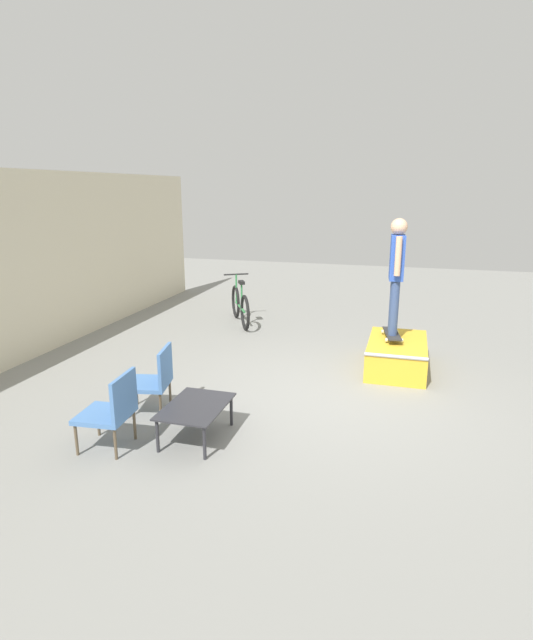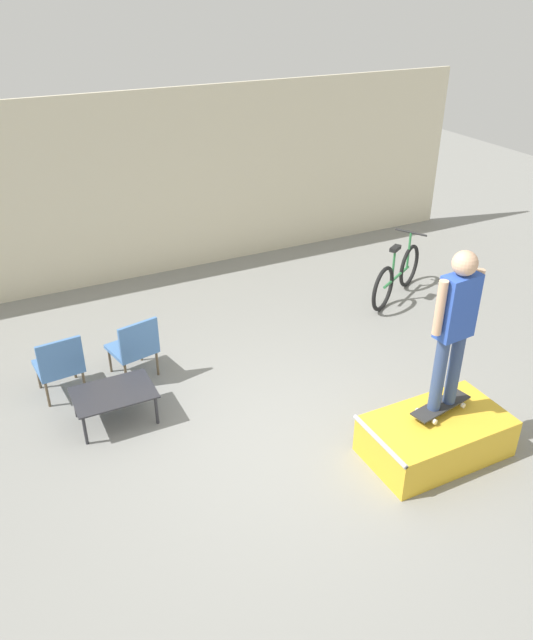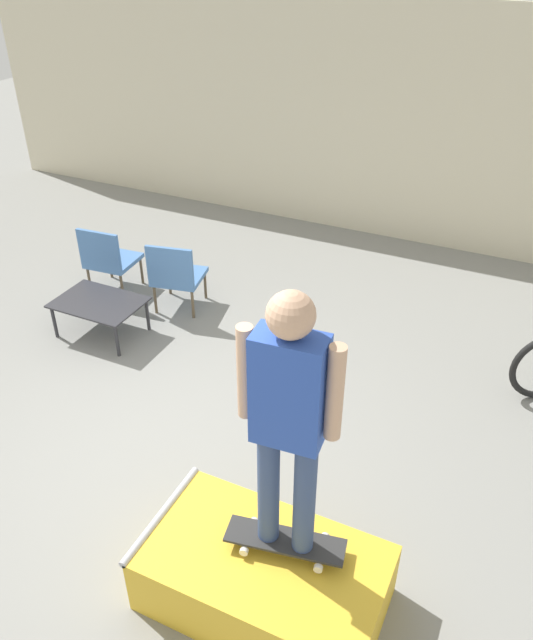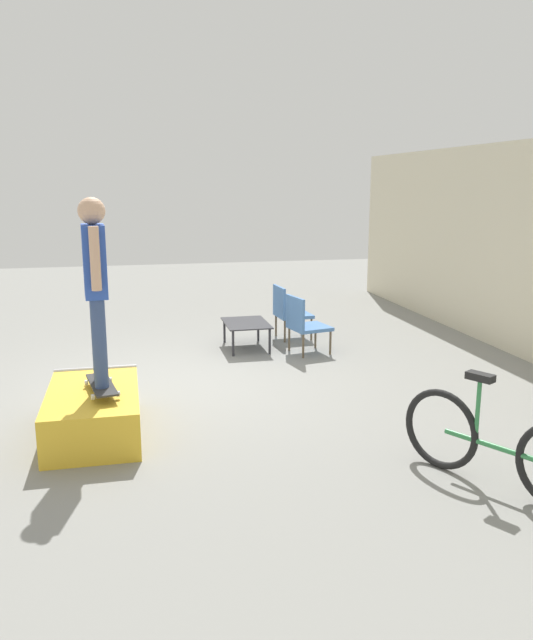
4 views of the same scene
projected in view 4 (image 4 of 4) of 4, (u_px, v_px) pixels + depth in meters
name	position (u px, v px, depth m)	size (l,w,h in m)	color
ground_plane	(172.00, 386.00, 7.58)	(24.00, 24.00, 0.00)	gray
skate_ramp_box	(94.00, 412.00, 6.08)	(1.52, 0.87, 0.47)	gold
skateboard_on_ramp	(102.00, 385.00, 5.94)	(0.76, 0.35, 0.07)	#2D2D2D
person_skater	(95.00, 276.00, 5.72)	(0.57, 0.24, 1.75)	#384C7A
coffee_table	(246.00, 325.00, 9.26)	(0.90, 0.63, 0.39)	#2D2D33
patio_chair_left	(288.00, 310.00, 9.82)	(0.56, 0.56, 0.84)	brown
patio_chair_right	(304.00, 322.00, 8.95)	(0.62, 0.62, 0.84)	brown
bicycle	(497.00, 445.00, 4.95)	(1.52, 0.90, 0.98)	black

